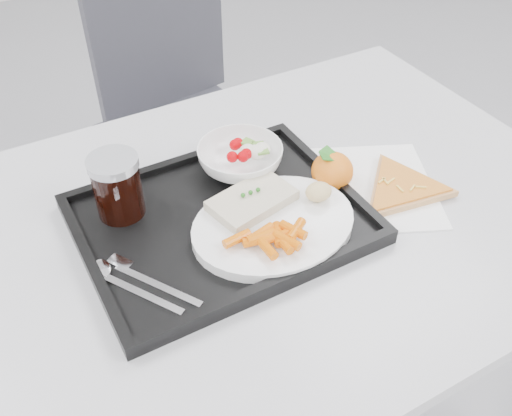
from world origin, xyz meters
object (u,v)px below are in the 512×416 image
(tray, at_px, (221,221))
(dinner_plate, at_px, (273,225))
(table, at_px, (246,248))
(tangerine, at_px, (332,171))
(salad_bowl, at_px, (240,158))
(pizza_slice, at_px, (402,188))
(cola_glass, at_px, (117,185))
(chair, at_px, (179,99))

(tray, xyz_separation_m, dinner_plate, (0.06, -0.07, 0.02))
(table, height_order, tangerine, tangerine)
(tray, distance_m, salad_bowl, 0.14)
(table, xyz_separation_m, salad_bowl, (0.05, 0.11, 0.11))
(tangerine, bearing_deg, salad_bowl, 139.38)
(salad_bowl, bearing_deg, table, -113.65)
(salad_bowl, bearing_deg, pizza_slice, -38.85)
(cola_glass, height_order, pizza_slice, cola_glass)
(chair, relative_size, cola_glass, 8.61)
(tray, relative_size, dinner_plate, 1.67)
(table, height_order, pizza_slice, pizza_slice)
(table, relative_size, chair, 1.29)
(chair, height_order, dinner_plate, chair)
(dinner_plate, relative_size, salad_bowl, 1.78)
(salad_bowl, xyz_separation_m, tangerine, (0.13, -0.11, -0.00))
(chair, bearing_deg, table, -103.75)
(cola_glass, bearing_deg, table, -30.38)
(chair, height_order, salad_bowl, chair)
(pizza_slice, bearing_deg, salad_bowl, 141.15)
(table, distance_m, cola_glass, 0.25)
(table, relative_size, tray, 2.67)
(tray, relative_size, salad_bowl, 2.96)
(cola_glass, bearing_deg, chair, 60.82)
(table, relative_size, salad_bowl, 7.89)
(cola_glass, distance_m, tangerine, 0.37)
(pizza_slice, bearing_deg, tray, 165.51)
(salad_bowl, height_order, pizza_slice, salad_bowl)
(chair, relative_size, pizza_slice, 3.43)
(chair, distance_m, tray, 0.80)
(dinner_plate, distance_m, tangerine, 0.16)
(tray, bearing_deg, tangerine, -2.02)
(dinner_plate, distance_m, salad_bowl, 0.17)
(dinner_plate, bearing_deg, tangerine, 20.69)
(table, relative_size, tangerine, 14.86)
(table, relative_size, pizza_slice, 4.43)
(tray, bearing_deg, table, -13.25)
(tangerine, height_order, pizza_slice, tangerine)
(chair, relative_size, tray, 2.07)
(tangerine, bearing_deg, pizza_slice, -36.49)
(pizza_slice, bearing_deg, chair, 96.22)
(chair, distance_m, tangerine, 0.79)
(table, bearing_deg, dinner_plate, -70.31)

